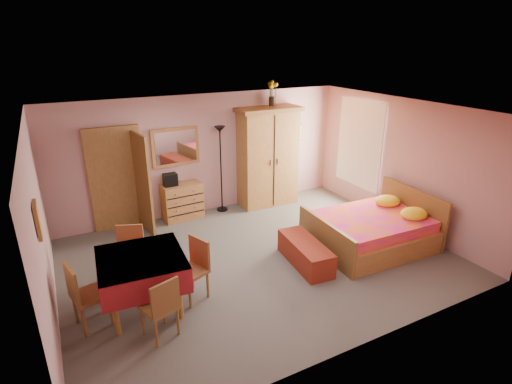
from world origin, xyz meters
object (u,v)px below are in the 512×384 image
chair_west (90,294)px  dining_table (144,283)px  wardrobe (267,157)px  bed (371,222)px  chair_east (190,271)px  chest_of_drawers (182,201)px  chair_north (130,257)px  chair_south (159,306)px  floor_lamp (221,170)px  stereo (170,180)px  sunflower_vase (272,93)px  bench (305,253)px  wall_mirror (176,147)px

chair_west → dining_table: bearing=79.4°
wardrobe → bed: 2.89m
dining_table → chair_east: bearing=-6.1°
chest_of_drawers → wardrobe: bearing=-4.6°
bed → chair_north: bed is taller
chair_south → chair_west: 0.98m
chest_of_drawers → chair_north: 2.47m
dining_table → chair_south: (0.05, -0.65, 0.02)m
floor_lamp → dining_table: 3.70m
stereo → dining_table: (-1.23, -2.77, -0.50)m
stereo → wardrobe: 2.28m
sunflower_vase → dining_table: (-3.67, -2.79, -2.11)m
bench → chair_south: 2.76m
floor_lamp → wall_mirror: bearing=169.1°
dining_table → chair_north: (-0.03, 0.78, 0.04)m
bench → wall_mirror: bearing=113.0°
wall_mirror → bed: bearing=-51.5°
chest_of_drawers → wall_mirror: wall_mirror is taller
floor_lamp → chair_north: size_ratio=2.09×
bed → chair_west: bed is taller
bed → chair_west: (-4.88, 0.03, -0.01)m
stereo → bench: size_ratio=0.22×
wall_mirror → chair_west: (-2.16, -2.98, -1.07)m
chest_of_drawers → chair_west: size_ratio=0.86×
bed → bench: 1.47m
sunflower_vase → chair_west: bearing=-147.2°
chest_of_drawers → chair_south: (-1.41, -3.40, 0.05)m
chair_north → floor_lamp: bearing=-118.5°
wall_mirror → chair_north: size_ratio=1.12×
bed → chair_east: (-3.50, -0.02, -0.02)m
chair_south → sunflower_vase: bearing=26.1°
bed → bench: bed is taller
chest_of_drawers → wall_mirror: 1.17m
chest_of_drawers → dining_table: bearing=-120.7°
wall_mirror → chair_south: wall_mirror is taller
chest_of_drawers → chair_south: chair_south is taller
wardrobe → chair_east: bearing=-134.9°
chest_of_drawers → chair_east: (-0.78, -2.82, 0.07)m
dining_table → wardrobe: bearing=37.4°
chair_north → chair_west: bearing=72.2°
stereo → chair_east: stereo is taller
bed → bench: size_ratio=1.68×
bench → chair_north: size_ratio=1.36×
dining_table → chair_south: bearing=-85.7°
wall_mirror → floor_lamp: (0.93, -0.18, -0.59)m
chair_north → wardrobe: bearing=-129.8°
chair_south → chair_west: chair_west is taller
stereo → wardrobe: (2.27, -0.09, 0.21)m
wall_mirror → sunflower_vase: 2.43m
wall_mirror → chair_east: wall_mirror is taller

